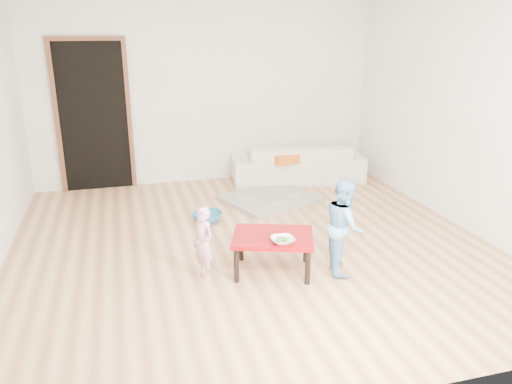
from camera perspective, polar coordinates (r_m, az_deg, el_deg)
name	(u,v)px	position (r m, az deg, el deg)	size (l,w,h in m)	color
floor	(251,243)	(5.42, -0.57, -5.89)	(5.00, 5.00, 0.01)	#A66B47
back_wall	(207,94)	(7.44, -5.66, 11.13)	(5.00, 0.02, 2.60)	white
right_wall	(465,113)	(6.15, 22.78, 8.30)	(0.02, 5.00, 2.60)	white
doorway	(94,118)	(7.36, -18.05, 8.09)	(1.02, 0.08, 2.11)	brown
sofa	(297,163)	(7.53, 4.74, 3.36)	(1.94, 0.76, 0.57)	#EDE6CE
cushion	(286,157)	(7.25, 3.44, 4.05)	(0.48, 0.43, 0.13)	#D66117
red_table	(273,253)	(4.76, 1.92, -7.03)	(0.75, 0.56, 0.37)	maroon
bowl	(283,240)	(4.51, 3.06, -5.54)	(0.21, 0.21, 0.05)	white
broccoli	(283,240)	(4.51, 3.06, -5.51)	(0.12, 0.12, 0.06)	#2D5919
child_pink	(203,244)	(4.58, -6.05, -5.93)	(0.25, 0.17, 0.70)	pink
child_blue	(344,226)	(4.74, 10.04, -3.82)	(0.44, 0.35, 0.91)	#5EACDA
basin	(207,217)	(6.01, -5.57, -2.86)	(0.36, 0.36, 0.11)	teal
blanket	(270,199)	(6.71, 1.65, -0.75)	(1.15, 0.95, 0.06)	#A9A695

